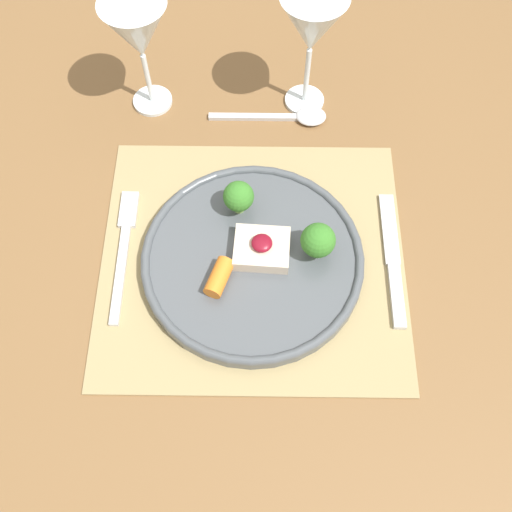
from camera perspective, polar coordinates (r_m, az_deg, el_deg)
name	(u,v)px	position (r m, az deg, el deg)	size (l,w,h in m)	color
ground_plane	(254,399)	(1.51, -0.17, -13.48)	(8.00, 8.00, 0.00)	gray
dining_table	(253,282)	(0.88, -0.29, -2.49)	(1.50, 1.24, 0.75)	brown
placemat	(253,258)	(0.81, -0.32, -0.22)	(0.41, 0.38, 0.00)	#9E895B
dinner_plate	(257,257)	(0.79, 0.14, -0.05)	(0.30, 0.30, 0.07)	#4C5156
fork	(124,245)	(0.83, -12.45, 1.03)	(0.02, 0.20, 0.01)	silver
knife	(394,267)	(0.82, 12.96, -1.05)	(0.02, 0.20, 0.01)	silver
spoon	(294,116)	(0.95, 3.62, 13.14)	(0.19, 0.04, 0.01)	silver
wine_glass_near	(312,27)	(0.87, 5.34, 20.86)	(0.09, 0.09, 0.19)	white
wine_glass_far	(138,33)	(0.89, -11.18, 20.09)	(0.09, 0.09, 0.19)	white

